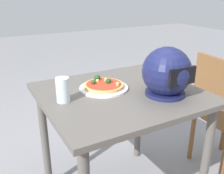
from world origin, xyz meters
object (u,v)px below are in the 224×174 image
dining_table (120,110)px  drinking_glass (63,90)px  motorcycle_helmet (167,73)px  chair_side (221,110)px  pizza (103,85)px

dining_table → drinking_glass: bearing=-4.6°
dining_table → motorcycle_helmet: bearing=140.6°
drinking_glass → chair_side: size_ratio=0.14×
pizza → dining_table: bearing=126.6°
dining_table → motorcycle_helmet: motorcycle_helmet is taller
pizza → motorcycle_helmet: 0.37m
dining_table → pizza: (0.06, -0.09, 0.14)m
dining_table → pizza: size_ratio=3.80×
pizza → drinking_glass: (0.26, 0.06, 0.04)m
motorcycle_helmet → chair_side: size_ratio=0.29×
drinking_glass → chair_side: (-1.12, 0.11, -0.34)m
dining_table → motorcycle_helmet: 0.35m
dining_table → drinking_glass: drinking_glass is taller
drinking_glass → chair_side: drinking_glass is taller
dining_table → chair_side: bearing=174.0°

